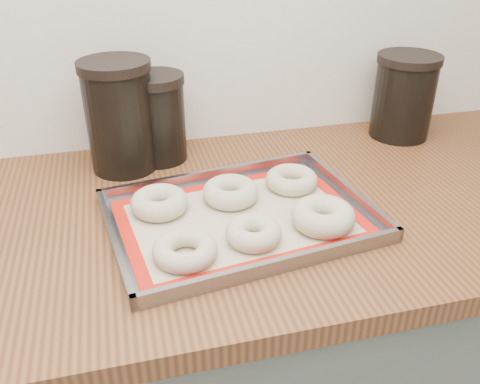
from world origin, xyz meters
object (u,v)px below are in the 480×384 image
object	(u,v)px
bagel_front_mid	(254,233)
canister_left	(120,116)
bagel_front_left	(185,250)
baking_tray	(240,217)
bagel_back_left	(159,202)
bagel_back_mid	(231,192)
canister_right	(404,96)
bagel_back_right	(292,180)
canister_mid	(158,118)
bagel_front_right	(323,216)

from	to	relation	value
bagel_front_mid	canister_left	bearing A→B (deg)	119.15
bagel_front_left	bagel_front_mid	bearing A→B (deg)	8.75
baking_tray	canister_left	bearing A→B (deg)	124.77
baking_tray	canister_left	xyz separation A→B (m)	(-0.19, 0.27, 0.11)
baking_tray	bagel_back_left	xyz separation A→B (m)	(-0.14, 0.06, 0.02)
bagel_back_mid	canister_left	distance (m)	0.29
baking_tray	canister_right	world-z (taller)	canister_right
bagel_front_left	bagel_back_right	bearing A→B (deg)	36.69
bagel_front_mid	bagel_back_left	xyz separation A→B (m)	(-0.14, 0.13, 0.00)
bagel_back_left	canister_right	size ratio (longest dim) A/B	0.53
baking_tray	canister_mid	world-z (taller)	canister_mid
canister_left	bagel_back_left	bearing A→B (deg)	-76.44
baking_tray	canister_right	xyz separation A→B (m)	(0.47, 0.28, 0.09)
bagel_front_left	bagel_back_right	xyz separation A→B (m)	(0.24, 0.18, 0.00)
bagel_back_mid	bagel_front_mid	bearing A→B (deg)	-87.49
bagel_back_right	bagel_front_left	bearing A→B (deg)	-143.31
bagel_front_left	bagel_back_right	distance (m)	0.30
bagel_front_left	bagel_back_left	size ratio (longest dim) A/B	0.99
canister_right	bagel_front_right	bearing A→B (deg)	-134.89
bagel_front_mid	canister_right	distance (m)	0.59
baking_tray	bagel_back_left	bearing A→B (deg)	156.26
bagel_front_right	bagel_back_mid	distance (m)	0.19
bagel_front_right	bagel_front_mid	bearing A→B (deg)	-173.45
bagel_back_left	bagel_back_right	bearing A→B (deg)	5.92
baking_tray	bagel_front_right	size ratio (longest dim) A/B	4.45
bagel_back_mid	bagel_back_right	bearing A→B (deg)	9.39
bagel_front_mid	canister_mid	size ratio (longest dim) A/B	0.49
canister_mid	canister_right	bearing A→B (deg)	-1.30
canister_right	baking_tray	bearing A→B (deg)	-149.30
bagel_front_mid	bagel_back_right	bearing A→B (deg)	52.66
canister_mid	canister_right	world-z (taller)	canister_right
bagel_back_right	bagel_front_right	bearing A→B (deg)	-87.61
bagel_front_left	canister_right	xyz separation A→B (m)	(0.59, 0.37, 0.08)
bagel_front_right	canister_left	distance (m)	0.47
bagel_back_left	canister_left	distance (m)	0.24
bagel_front_mid	canister_mid	world-z (taller)	canister_mid
bagel_front_left	bagel_back_mid	size ratio (longest dim) A/B	0.98
bagel_front_right	bagel_back_right	bearing A→B (deg)	92.39
bagel_back_right	bagel_front_mid	bearing A→B (deg)	-127.34
bagel_back_mid	bagel_back_right	distance (m)	0.13
bagel_front_left	bagel_back_mid	world-z (taller)	bagel_back_mid
bagel_back_right	canister_left	bearing A→B (deg)	149.97
bagel_front_right	bagel_back_right	size ratio (longest dim) A/B	1.09
bagel_front_left	baking_tray	bearing A→B (deg)	39.11
bagel_back_left	canister_left	world-z (taller)	canister_left
bagel_front_right	bagel_back_left	distance (m)	0.30
canister_left	canister_mid	world-z (taller)	canister_left
bagel_front_mid	baking_tray	bearing A→B (deg)	93.47
baking_tray	bagel_front_mid	size ratio (longest dim) A/B	5.28
bagel_front_mid	bagel_front_right	bearing A→B (deg)	6.55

